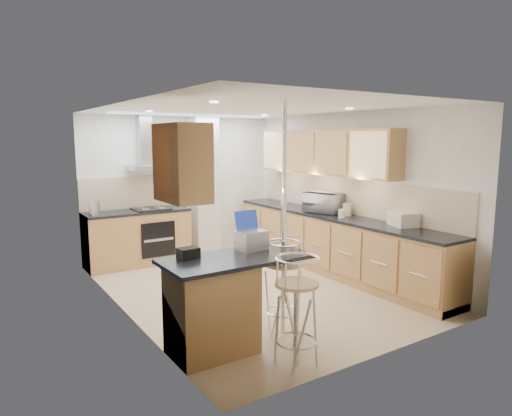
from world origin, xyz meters
TOP-DOWN VIEW (x-y plane):
  - ground at (0.00, 0.00)m, footprint 4.80×4.80m
  - room_shell at (0.32, 0.38)m, footprint 3.64×4.84m
  - right_counter at (1.50, 0.00)m, footprint 0.63×4.40m
  - back_counter at (-0.95, 2.10)m, footprint 1.70×0.63m
  - peninsula at (-1.12, -1.45)m, footprint 1.47×0.72m
  - microwave at (1.51, 0.23)m, footprint 0.54×0.67m
  - laptop at (-0.84, -1.29)m, footprint 0.32×0.25m
  - bag at (-1.55, -1.26)m, footprint 0.21×0.16m
  - bar_stool_near at (-0.86, -2.10)m, footprint 0.56×0.56m
  - bar_stool_end at (-0.51, -1.42)m, footprint 0.46×0.46m
  - jar_a at (1.41, 0.49)m, footprint 0.14×0.14m
  - jar_b at (1.50, 1.29)m, footprint 0.14×0.14m
  - jar_c at (1.61, -0.19)m, footprint 0.15×0.15m
  - jar_d at (1.41, -0.29)m, footprint 0.13×0.13m
  - bread_bin at (1.66, -1.22)m, footprint 0.39×0.44m
  - kettle at (-1.65, 2.00)m, footprint 0.16×0.16m

SIDE VIEW (x-z plane):
  - ground at x=0.00m, z-range 0.00..0.00m
  - back_counter at x=-0.95m, z-range 0.00..0.92m
  - right_counter at x=1.50m, z-range 0.00..0.92m
  - peninsula at x=-1.12m, z-range 0.01..0.95m
  - bar_stool_end at x=-0.51m, z-range 0.00..1.02m
  - bar_stool_near at x=-0.86m, z-range 0.00..1.05m
  - jar_d at x=1.41m, z-range 0.92..1.05m
  - bag at x=-1.55m, z-range 0.94..1.05m
  - jar_b at x=1.50m, z-range 0.92..1.07m
  - jar_a at x=1.41m, z-range 0.92..1.08m
  - jar_c at x=1.61m, z-range 0.92..1.11m
  - bread_bin at x=1.66m, z-range 0.92..1.11m
  - kettle at x=-1.65m, z-range 0.92..1.13m
  - laptop at x=-0.84m, z-range 0.94..1.14m
  - microwave at x=1.51m, z-range 0.92..1.24m
  - room_shell at x=0.32m, z-range 0.29..2.80m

